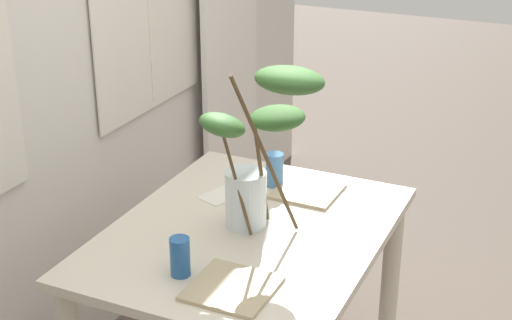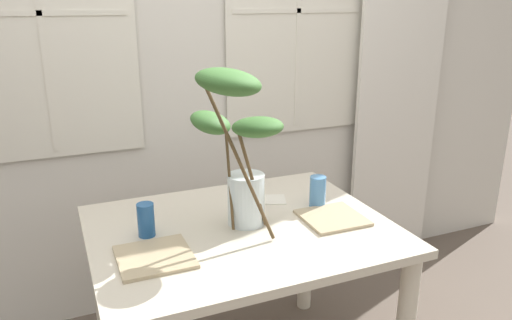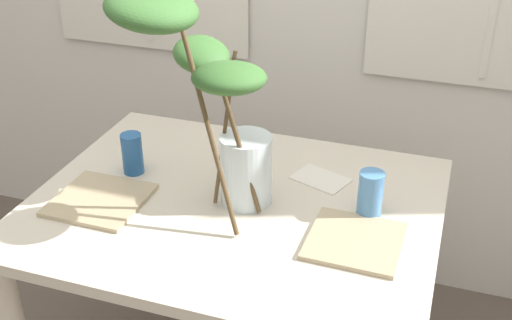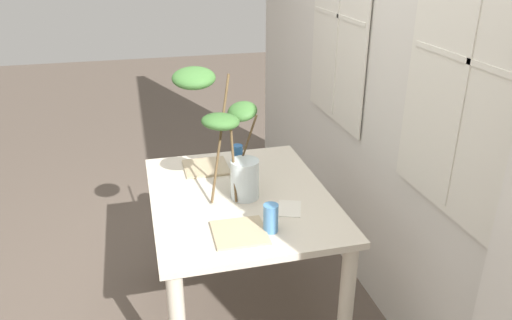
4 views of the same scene
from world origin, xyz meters
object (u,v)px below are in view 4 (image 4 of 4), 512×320
at_px(drinking_glass_blue_right, 271,218).
at_px(plate_square_right, 239,232).
at_px(plate_square_left, 206,167).
at_px(vase_with_branches, 226,134).
at_px(dining_table, 240,216).
at_px(drinking_glass_blue_left, 237,156).

distance_m(drinking_glass_blue_right, plate_square_right, 0.16).
bearing_deg(plate_square_left, vase_with_branches, 10.34).
height_order(dining_table, plate_square_right, plate_square_right).
relative_size(drinking_glass_blue_right, plate_square_right, 0.56).
xyz_separation_m(plate_square_left, plate_square_right, (0.74, 0.04, -0.00)).
relative_size(vase_with_branches, drinking_glass_blue_left, 5.18).
xyz_separation_m(drinking_glass_blue_left, plate_square_left, (-0.01, -0.19, -0.06)).
bearing_deg(plate_square_left, drinking_glass_blue_right, 13.64).
distance_m(vase_with_branches, drinking_glass_blue_right, 0.50).
bearing_deg(drinking_glass_blue_right, plate_square_right, -94.30).
bearing_deg(vase_with_branches, drinking_glass_blue_right, 16.36).
relative_size(vase_with_branches, plate_square_right, 2.80).
bearing_deg(plate_square_left, drinking_glass_blue_left, 86.77).
xyz_separation_m(dining_table, plate_square_left, (-0.37, -0.12, 0.14)).
xyz_separation_m(vase_with_branches, drinking_glass_blue_right, (0.41, 0.12, -0.27)).
height_order(vase_with_branches, drinking_glass_blue_left, vase_with_branches).
bearing_deg(dining_table, vase_with_branches, -113.41).
bearing_deg(plate_square_left, dining_table, 18.33).
xyz_separation_m(dining_table, vase_with_branches, (-0.03, -0.06, 0.47)).
xyz_separation_m(dining_table, drinking_glass_blue_right, (0.38, 0.06, 0.20)).
distance_m(dining_table, plate_square_left, 0.41).
height_order(vase_with_branches, plate_square_right, vase_with_branches).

